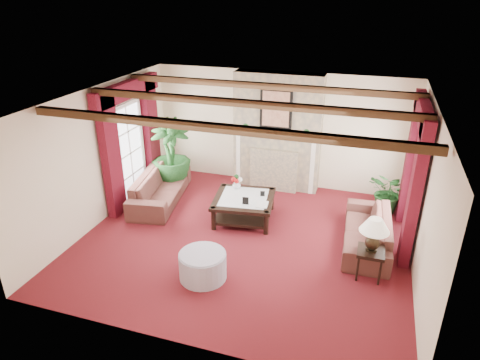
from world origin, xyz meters
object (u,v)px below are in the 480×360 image
(potted_palm, at_px, (172,168))
(side_table, at_px, (369,263))
(sofa_right, at_px, (368,226))
(coffee_table, at_px, (244,208))
(ottoman, at_px, (203,266))
(sofa_left, at_px, (160,183))

(potted_palm, bearing_deg, side_table, -25.64)
(sofa_right, relative_size, potted_palm, 1.11)
(potted_palm, bearing_deg, coffee_table, -25.69)
(sofa_right, xyz_separation_m, side_table, (0.09, -0.99, -0.15))
(potted_palm, distance_m, ottoman, 3.73)
(sofa_left, xyz_separation_m, ottoman, (1.96, -2.30, -0.20))
(sofa_right, bearing_deg, ottoman, -56.20)
(sofa_left, relative_size, sofa_right, 1.09)
(sofa_left, bearing_deg, side_table, -117.42)
(side_table, relative_size, ottoman, 0.65)
(sofa_left, xyz_separation_m, sofa_right, (4.47, -0.44, -0.03))
(sofa_left, bearing_deg, sofa_right, -105.60)
(coffee_table, xyz_separation_m, side_table, (2.54, -1.22, 0.01))
(coffee_table, height_order, ottoman, coffee_table)
(sofa_right, relative_size, coffee_table, 1.74)
(potted_palm, relative_size, ottoman, 2.39)
(potted_palm, bearing_deg, sofa_left, -82.80)
(sofa_right, distance_m, ottoman, 3.13)
(side_table, distance_m, ottoman, 2.74)
(sofa_left, height_order, ottoman, sofa_left)
(side_table, bearing_deg, sofa_left, 162.51)
(potted_palm, xyz_separation_m, ottoman, (2.06, -3.10, -0.23))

